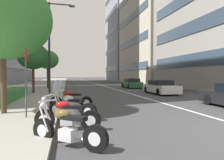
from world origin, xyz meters
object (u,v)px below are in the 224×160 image
Objects in this scene: car_approaching_light at (161,87)px; motorcycle_second_in_row at (67,117)px; car_lead_in_lane at (132,83)px; street_lamp_with_banners at (53,38)px; motorcycle_mid_row at (67,130)px; motorcycle_far_end_row at (70,100)px; motorcycle_under_tarp at (71,108)px; street_tree_by_lamp_post at (3,18)px; parking_sign_by_curb at (26,76)px; street_tree_mid_sidewalk at (48,60)px; street_tree_near_plaza_corner at (33,56)px.

motorcycle_second_in_row is at bearing 144.26° from car_approaching_light.
street_lamp_with_banners reaches higher than car_lead_in_lane.
car_approaching_light is 0.60× the size of street_lamp_with_banners.
motorcycle_mid_row is 0.81× the size of motorcycle_far_end_row.
street_tree_by_lamp_post is (1.04, 2.70, 3.58)m from motorcycle_under_tarp.
motorcycle_far_end_row is at bearing -53.93° from motorcycle_under_tarp.
motorcycle_under_tarp is 4.60m from street_tree_by_lamp_post.
street_tree_by_lamp_post is at bearing 44.84° from parking_sign_by_curb.
street_tree_mid_sidewalk is at bearing -64.87° from motorcycle_second_in_row.
street_lamp_with_banners is 2.56m from street_tree_near_plaza_corner.
street_lamp_with_banners is at bearing -46.54° from motorcycle_under_tarp.
motorcycle_far_end_row is 0.39× the size of street_tree_by_lamp_post.
street_tree_mid_sidewalk is at bearing 89.09° from car_lead_in_lane.
street_tree_near_plaza_corner is (10.19, 0.45, -0.61)m from street_tree_by_lamp_post.
car_approaching_light is at bearing -110.22° from motorcycle_second_in_row.
street_tree_mid_sidewalk is (19.69, 2.39, 3.24)m from motorcycle_second_in_row.
car_approaching_light is at bearing -96.60° from street_lamp_with_banners.
street_tree_near_plaza_corner is (11.23, 3.15, 2.97)m from motorcycle_under_tarp.
motorcycle_second_in_row is at bearing -166.83° from street_tree_near_plaza_corner.
parking_sign_by_curb is 18.30m from street_tree_mid_sidewalk.
motorcycle_second_in_row is 12.70m from street_lamp_with_banners.
street_tree_near_plaza_corner is at bearing 82.36° from car_approaching_light.
motorcycle_mid_row is at bearing 147.87° from car_approaching_light.
motorcycle_second_in_row reaches higher than motorcycle_mid_row.
motorcycle_under_tarp is 0.38× the size of car_approaching_light.
street_tree_mid_sidewalk is at bearing -67.45° from motorcycle_far_end_row.
motorcycle_under_tarp reaches higher than car_lead_in_lane.
motorcycle_second_in_row is at bearing 101.00° from motorcycle_far_end_row.
street_tree_near_plaza_corner reaches higher than motorcycle_under_tarp.
car_lead_in_lane is at bearing -73.58° from motorcycle_mid_row.
motorcycle_far_end_row reaches higher than motorcycle_second_in_row.
street_tree_near_plaza_corner reaches higher than parking_sign_by_curb.
motorcycle_under_tarp is 12.03m from street_tree_near_plaza_corner.
motorcycle_under_tarp is 0.41× the size of street_tree_near_plaza_corner.
street_tree_near_plaza_corner reaches higher than motorcycle_mid_row.
street_tree_near_plaza_corner is (14.27, 3.00, 3.01)m from motorcycle_mid_row.
car_approaching_light is (12.18, -8.47, 0.19)m from motorcycle_mid_row.
street_tree_mid_sidewalk is (21.18, 2.40, 3.25)m from motorcycle_mid_row.
street_tree_by_lamp_post is (-9.21, 1.36, -0.91)m from street_lamp_with_banners.
street_tree_mid_sidewalk reaches higher than parking_sign_by_curb.
motorcycle_far_end_row is 3.31m from parking_sign_by_curb.
motorcycle_far_end_row is 0.46× the size of car_approaching_light.
motorcycle_under_tarp is (3.04, -0.15, 0.04)m from motorcycle_mid_row.
parking_sign_by_curb reaches higher than motorcycle_second_in_row.
motorcycle_mid_row is 21.56m from street_tree_mid_sidewalk.
motorcycle_mid_row is at bearing 108.59° from motorcycle_second_in_row.
motorcycle_second_in_row is 0.47× the size of car_lead_in_lane.
car_approaching_light is 10.65m from street_lamp_with_banners.
street_lamp_with_banners is at bearing -8.38° from street_tree_by_lamp_post.
parking_sign_by_curb is at bearing -172.32° from street_tree_near_plaza_corner.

